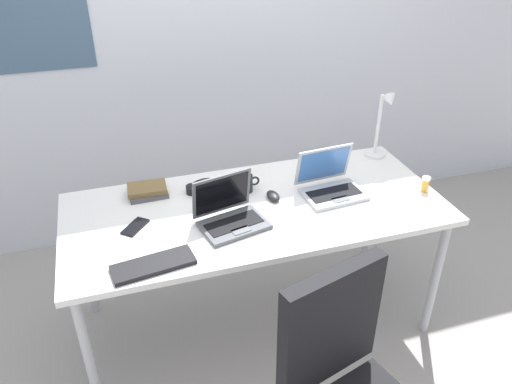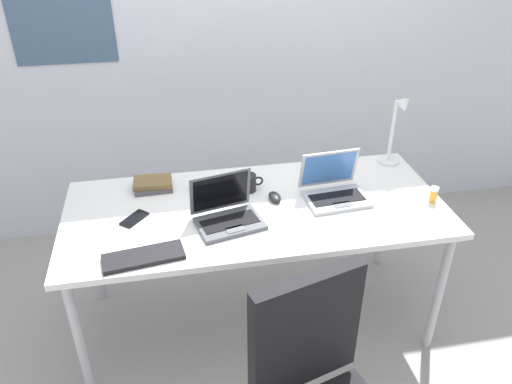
# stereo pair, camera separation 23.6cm
# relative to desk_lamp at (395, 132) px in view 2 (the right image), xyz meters

# --- Properties ---
(ground_plane) EXTENTS (12.00, 12.00, 0.00)m
(ground_plane) POSITION_rel_desk_lamp_xyz_m (-0.80, -0.28, -0.94)
(ground_plane) COLOR gray
(wall_back) EXTENTS (6.00, 0.13, 2.60)m
(wall_back) POSITION_rel_desk_lamp_xyz_m (-0.80, 0.82, 0.36)
(wall_back) COLOR silver
(wall_back) RESTS_ON ground_plane
(desk) EXTENTS (1.80, 0.80, 0.74)m
(desk) POSITION_rel_desk_lamp_xyz_m (-0.80, -0.28, -0.25)
(desk) COLOR white
(desk) RESTS_ON ground_plane
(desk_lamp) EXTENTS (0.12, 0.18, 0.40)m
(desk_lamp) POSITION_rel_desk_lamp_xyz_m (0.00, 0.00, 0.00)
(desk_lamp) COLOR white
(desk_lamp) RESTS_ON desk
(laptop_back_left) EXTENTS (0.31, 0.27, 0.22)m
(laptop_back_left) POSITION_rel_desk_lamp_xyz_m (-0.41, -0.27, -0.15)
(laptop_back_left) COLOR #B7BABC
(laptop_back_left) RESTS_ON desk
(laptop_mid_desk) EXTENTS (0.33, 0.29, 0.22)m
(laptop_mid_desk) POSITION_rel_desk_lamp_xyz_m (-0.95, -0.38, -0.15)
(laptop_mid_desk) COLOR #515459
(laptop_mid_desk) RESTS_ON desk
(external_keyboard) EXTENTS (0.34, 0.17, 0.02)m
(external_keyboard) POSITION_rel_desk_lamp_xyz_m (-1.33, -0.58, -0.19)
(external_keyboard) COLOR black
(external_keyboard) RESTS_ON desk
(computer_mouse) EXTENTS (0.06, 0.10, 0.03)m
(computer_mouse) POSITION_rel_desk_lamp_xyz_m (-0.70, -0.24, -0.18)
(computer_mouse) COLOR black
(computer_mouse) RESTS_ON desk
(cell_phone) EXTENTS (0.14, 0.15, 0.01)m
(cell_phone) POSITION_rel_desk_lamp_xyz_m (-1.37, -0.28, -0.19)
(cell_phone) COLOR black
(cell_phone) RESTS_ON desk
(headphones) EXTENTS (0.21, 0.18, 0.04)m
(headphones) POSITION_rel_desk_lamp_xyz_m (-0.99, -0.06, -0.18)
(headphones) COLOR black
(headphones) RESTS_ON desk
(pill_bottle) EXTENTS (0.04, 0.04, 0.08)m
(pill_bottle) POSITION_rel_desk_lamp_xyz_m (0.05, -0.39, -0.16)
(pill_bottle) COLOR gold
(pill_bottle) RESTS_ON desk
(book_stack) EXTENTS (0.19, 0.14, 0.05)m
(book_stack) POSITION_rel_desk_lamp_xyz_m (-1.28, -0.02, -0.17)
(book_stack) COLOR #4C4C51
(book_stack) RESTS_ON desk
(coffee_mug) EXTENTS (0.11, 0.08, 0.09)m
(coffee_mug) POSITION_rel_desk_lamp_xyz_m (-0.81, -0.12, -0.15)
(coffee_mug) COLOR black
(coffee_mug) RESTS_ON desk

